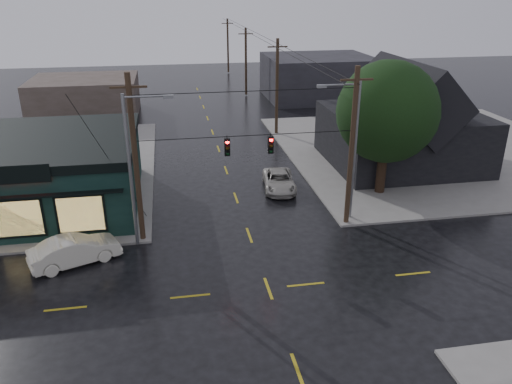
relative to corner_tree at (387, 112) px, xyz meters
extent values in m
plane|color=black|center=(-10.71, -10.99, -6.19)|extent=(160.00, 160.00, 0.00)
cube|color=slate|center=(9.29, 9.01, -6.12)|extent=(28.00, 28.00, 0.15)
cube|color=black|center=(-25.71, 2.01, -3.94)|extent=(16.00, 12.00, 4.20)
cube|color=black|center=(-25.71, 2.01, -1.54)|extent=(16.30, 12.30, 0.60)
cube|color=black|center=(4.29, 6.01, -3.79)|extent=(12.00, 11.00, 4.50)
cylinder|color=black|center=(0.00, 0.00, -3.82)|extent=(0.70, 0.70, 4.44)
sphere|color=black|center=(0.00, 0.00, 0.02)|extent=(7.21, 7.21, 7.21)
cylinder|color=black|center=(-10.71, -4.49, 0.11)|extent=(13.00, 0.04, 0.04)
cube|color=#3D332C|center=(-24.71, 29.01, -3.99)|extent=(12.00, 10.00, 4.40)
cube|color=black|center=(5.29, 34.01, -3.39)|extent=(14.00, 12.00, 5.60)
imported|color=silver|center=(-20.82, -6.60, -5.39)|extent=(5.15, 3.47, 1.61)
imported|color=#A8A39B|center=(-7.23, 2.10, -5.51)|extent=(2.81, 5.13, 1.36)
camera|label=1|loc=(-15.15, -32.34, 8.27)|focal=35.00mm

